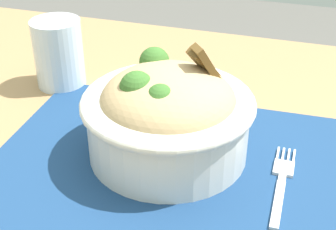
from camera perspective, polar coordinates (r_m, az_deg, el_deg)
The scene contains 5 objects.
table at distance 0.58m, azimuth 2.02°, elevation -13.22°, with size 1.07×0.83×0.77m.
placemat at distance 0.54m, azimuth 4.26°, elevation -6.43°, with size 0.48×0.29×0.00m, color navy.
bowl at distance 0.53m, azimuth -0.04°, elevation 0.20°, with size 0.19×0.19×0.13m.
fork at distance 0.53m, azimuth 13.30°, elevation -7.59°, with size 0.02×0.13×0.00m.
drinking_glass at distance 0.71m, azimuth -12.76°, elevation 6.66°, with size 0.07×0.07×0.10m.
Camera 1 is at (0.11, -0.40, 1.10)m, focal length 51.48 mm.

